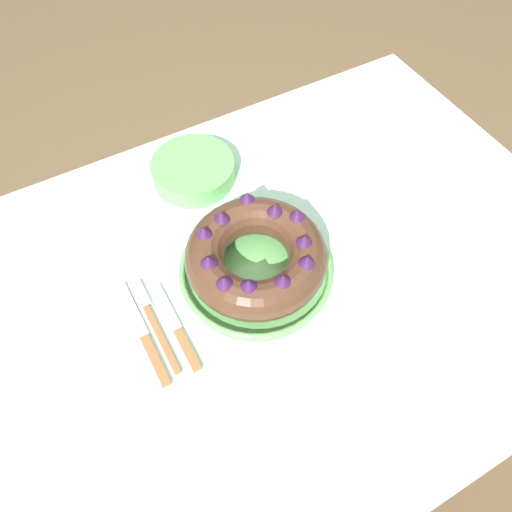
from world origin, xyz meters
TOP-DOWN VIEW (x-y plane):
  - ground_plane at (0.00, 0.00)m, footprint 8.00×8.00m
  - dining_table at (0.00, 0.00)m, footprint 1.39×0.91m
  - serving_dish at (0.03, 0.02)m, footprint 0.29×0.29m
  - bundt_cake at (0.03, 0.02)m, footprint 0.26×0.26m
  - fork at (-0.18, 0.03)m, footprint 0.02×0.20m
  - serving_knife at (-0.21, -0.00)m, footprint 0.02×0.22m
  - cake_knife at (-0.15, -0.02)m, footprint 0.02×0.19m
  - side_bowl at (0.03, 0.31)m, footprint 0.18×0.18m

SIDE VIEW (x-z plane):
  - ground_plane at x=0.00m, z-range 0.00..0.00m
  - dining_table at x=0.00m, z-range 0.28..1.03m
  - serving_knife at x=-0.21m, z-range 0.75..0.76m
  - fork at x=-0.18m, z-range 0.75..0.76m
  - cake_knife at x=-0.15m, z-range 0.75..0.76m
  - serving_dish at x=0.03m, z-range 0.75..0.78m
  - side_bowl at x=0.03m, z-range 0.75..0.80m
  - bundt_cake at x=0.03m, z-range 0.77..0.86m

